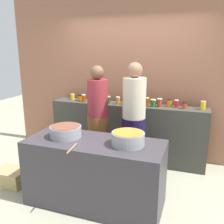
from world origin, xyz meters
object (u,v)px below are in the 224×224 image
(preserve_jar_12, at_px, (170,103))
(cooking_pot_left, at_px, (66,131))
(preserve_jar_2, at_px, (84,98))
(bread_crate, at_px, (11,177))
(cook_in_cap, at_px, (134,128))
(preserve_jar_9, at_px, (147,101))
(preserve_jar_7, at_px, (132,101))
(preserve_jar_4, at_px, (108,100))
(cooking_pot_center, at_px, (128,139))
(cook_with_tongs, at_px, (98,125))
(preserve_jar_11, at_px, (160,103))
(preserve_jar_5, at_px, (118,100))
(preserve_jar_14, at_px, (184,105))
(preserve_jar_8, at_px, (140,101))
(preserve_jar_1, at_px, (80,98))
(preserve_jar_13, at_px, (176,104))
(wooden_spoon, at_px, (72,148))
(preserve_jar_3, at_px, (93,98))
(preserve_jar_0, at_px, (73,97))
(preserve_jar_6, at_px, (124,101))
(preserve_jar_15, at_px, (203,105))

(preserve_jar_12, xyz_separation_m, cooking_pot_left, (-1.11, -1.45, -0.16))
(cooking_pot_left, bearing_deg, preserve_jar_2, 106.04)
(preserve_jar_12, bearing_deg, cooking_pot_left, -127.46)
(bread_crate, bearing_deg, cook_in_cap, 26.35)
(preserve_jar_9, bearing_deg, preserve_jar_7, -168.97)
(preserve_jar_4, bearing_deg, cooking_pot_center, -60.96)
(cook_with_tongs, bearing_deg, preserve_jar_9, 47.43)
(preserve_jar_7, relative_size, cook_with_tongs, 0.06)
(preserve_jar_11, relative_size, preserve_jar_12, 1.13)
(preserve_jar_5, bearing_deg, preserve_jar_4, 177.04)
(cook_with_tongs, bearing_deg, bread_crate, -142.87)
(preserve_jar_2, distance_m, cook_in_cap, 1.22)
(preserve_jar_14, bearing_deg, cooking_pot_left, -134.54)
(preserve_jar_11, relative_size, bread_crate, 0.30)
(preserve_jar_8, height_order, cook_in_cap, cook_in_cap)
(preserve_jar_1, relative_size, cook_with_tongs, 0.06)
(cook_in_cap, bearing_deg, cooking_pot_center, -80.13)
(preserve_jar_13, xyz_separation_m, cook_with_tongs, (-1.11, -0.65, -0.29))
(preserve_jar_13, bearing_deg, preserve_jar_7, -177.96)
(preserve_jar_5, height_order, cooking_pot_center, preserve_jar_5)
(wooden_spoon, xyz_separation_m, cook_in_cap, (0.42, 1.11, -0.05))
(preserve_jar_3, distance_m, preserve_jar_13, 1.45)
(preserve_jar_9, bearing_deg, preserve_jar_0, -178.62)
(wooden_spoon, relative_size, cook_in_cap, 0.16)
(preserve_jar_5, bearing_deg, preserve_jar_9, 14.53)
(cooking_pot_center, xyz_separation_m, bread_crate, (-1.75, -0.01, -0.80))
(bread_crate, bearing_deg, preserve_jar_1, 72.47)
(preserve_jar_4, relative_size, preserve_jar_6, 1.04)
(preserve_jar_14, xyz_separation_m, preserve_jar_15, (0.28, 0.02, 0.01))
(preserve_jar_12, height_order, preserve_jar_14, preserve_jar_12)
(preserve_jar_2, xyz_separation_m, preserve_jar_6, (0.75, 0.03, -0.01))
(bread_crate, bearing_deg, preserve_jar_9, 41.33)
(preserve_jar_13, bearing_deg, preserve_jar_15, -4.18)
(preserve_jar_4, xyz_separation_m, preserve_jar_6, (0.29, 0.01, -0.00))
(preserve_jar_13, xyz_separation_m, preserve_jar_15, (0.41, -0.03, 0.01))
(preserve_jar_1, distance_m, preserve_jar_4, 0.57)
(cook_with_tongs, bearing_deg, preserve_jar_2, 132.55)
(preserve_jar_11, height_order, cooking_pot_center, preserve_jar_11)
(preserve_jar_4, distance_m, preserve_jar_6, 0.29)
(preserve_jar_1, height_order, wooden_spoon, preserve_jar_1)
(preserve_jar_6, bearing_deg, cook_with_tongs, -114.20)
(preserve_jar_8, bearing_deg, wooden_spoon, -101.63)
(preserve_jar_7, xyz_separation_m, bread_crate, (-1.43, -1.42, -0.95))
(preserve_jar_4, height_order, preserve_jar_7, preserve_jar_4)
(preserve_jar_15, bearing_deg, cooking_pot_center, -120.00)
(preserve_jar_5, relative_size, cook_in_cap, 0.07)
(preserve_jar_6, distance_m, preserve_jar_9, 0.37)
(preserve_jar_14, distance_m, cooking_pot_left, 1.93)
(preserve_jar_15, bearing_deg, preserve_jar_5, -176.99)
(preserve_jar_11, height_order, cooking_pot_left, preserve_jar_11)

